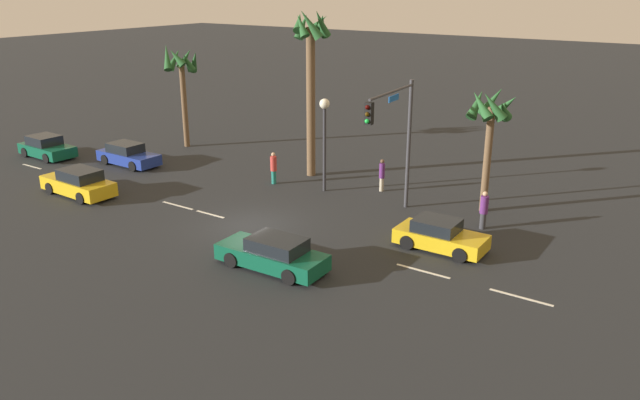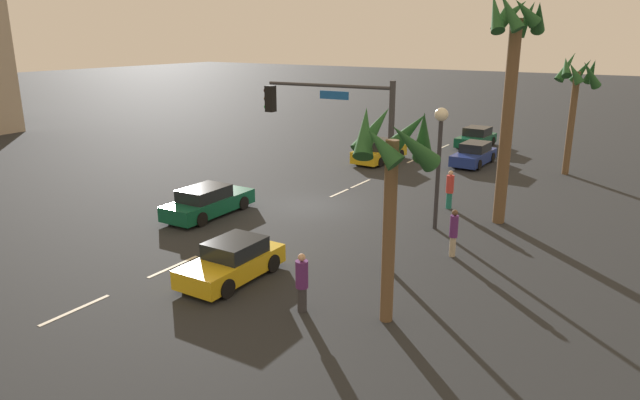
% 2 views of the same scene
% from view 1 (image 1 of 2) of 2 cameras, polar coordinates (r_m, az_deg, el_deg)
% --- Properties ---
extents(ground_plane, '(220.00, 220.00, 0.00)m').
position_cam_1_polar(ground_plane, '(30.43, -6.25, -2.29)').
color(ground_plane, '#232628').
extents(lane_stripe_0, '(1.90, 0.14, 0.01)m').
position_cam_1_polar(lane_stripe_0, '(43.77, -24.63, 2.77)').
color(lane_stripe_0, silver).
rests_on(lane_stripe_0, ground_plane).
extents(lane_stripe_1, '(1.94, 0.14, 0.01)m').
position_cam_1_polar(lane_stripe_1, '(39.14, -20.18, 1.55)').
color(lane_stripe_1, silver).
rests_on(lane_stripe_1, ground_plane).
extents(lane_stripe_2, '(2.17, 0.14, 0.01)m').
position_cam_1_polar(lane_stripe_2, '(33.69, -12.76, -0.49)').
color(lane_stripe_2, silver).
rests_on(lane_stripe_2, ground_plane).
extents(lane_stripe_3, '(1.83, 0.14, 0.01)m').
position_cam_1_polar(lane_stripe_3, '(32.12, -9.91, -1.28)').
color(lane_stripe_3, silver).
rests_on(lane_stripe_3, ground_plane).
extents(lane_stripe_4, '(2.35, 0.14, 0.01)m').
position_cam_1_polar(lane_stripe_4, '(25.95, 9.32, -6.38)').
color(lane_stripe_4, silver).
rests_on(lane_stripe_4, ground_plane).
extents(lane_stripe_5, '(2.38, 0.14, 0.01)m').
position_cam_1_polar(lane_stripe_5, '(24.77, 17.75, -8.40)').
color(lane_stripe_5, silver).
rests_on(lane_stripe_5, ground_plane).
extents(car_0, '(4.36, 1.86, 1.39)m').
position_cam_1_polar(car_0, '(41.87, -17.01, 3.91)').
color(car_0, navy).
rests_on(car_0, ground_plane).
extents(car_1, '(4.72, 1.94, 1.37)m').
position_cam_1_polar(car_1, '(25.67, -4.28, -4.91)').
color(car_1, '#0F5138').
rests_on(car_1, ground_plane).
extents(car_2, '(3.93, 1.87, 1.33)m').
position_cam_1_polar(car_2, '(27.93, 10.81, -3.20)').
color(car_2, gold).
rests_on(car_2, ground_plane).
extents(car_3, '(4.12, 2.06, 1.43)m').
position_cam_1_polar(car_3, '(45.63, -23.53, 4.39)').
color(car_3, '#0F5138').
rests_on(car_3, ground_plane).
extents(car_4, '(4.62, 1.99, 1.48)m').
position_cam_1_polar(car_4, '(36.74, -21.03, 1.44)').
color(car_4, gold).
rests_on(car_4, ground_plane).
extents(traffic_signal, '(0.64, 5.13, 6.58)m').
position_cam_1_polar(traffic_signal, '(30.25, 6.95, 6.38)').
color(traffic_signal, '#38383D').
rests_on(traffic_signal, ground_plane).
extents(streetlamp, '(0.56, 0.56, 5.18)m').
position_cam_1_polar(streetlamp, '(34.21, 0.41, 6.75)').
color(streetlamp, '#2D2D33').
rests_on(streetlamp, ground_plane).
extents(pedestrian_0, '(0.53, 0.53, 1.85)m').
position_cam_1_polar(pedestrian_0, '(30.50, 14.63, -0.82)').
color(pedestrian_0, '#333338').
rests_on(pedestrian_0, ground_plane).
extents(pedestrian_1, '(0.40, 0.40, 1.86)m').
position_cam_1_polar(pedestrian_1, '(36.26, -4.23, 2.97)').
color(pedestrian_1, '#1E7266').
rests_on(pedestrian_1, ground_plane).
extents(pedestrian_2, '(0.37, 0.37, 1.83)m').
position_cam_1_polar(pedestrian_2, '(35.02, 5.63, 2.35)').
color(pedestrian_2, '#B2A58C').
rests_on(pedestrian_2, ground_plane).
extents(palm_tree_0, '(2.63, 2.79, 7.16)m').
position_cam_1_polar(palm_tree_0, '(44.84, -12.43, 11.43)').
color(palm_tree_0, brown).
rests_on(palm_tree_0, ground_plane).
extents(palm_tree_1, '(2.38, 2.63, 6.29)m').
position_cam_1_polar(palm_tree_1, '(31.97, 15.21, 7.29)').
color(palm_tree_1, brown).
rests_on(palm_tree_1, ground_plane).
extents(palm_tree_2, '(2.39, 2.62, 9.76)m').
position_cam_1_polar(palm_tree_2, '(36.61, -0.85, 12.72)').
color(palm_tree_2, brown).
rests_on(palm_tree_2, ground_plane).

